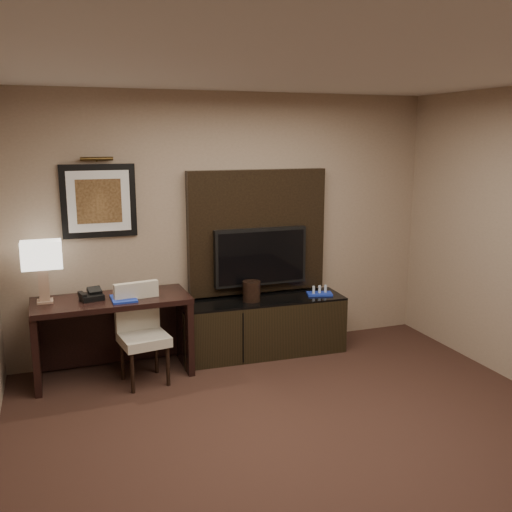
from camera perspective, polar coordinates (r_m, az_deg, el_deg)
name	(u,v)px	position (r m, az deg, el deg)	size (l,w,h in m)	color
floor	(336,470)	(4.24, 8.05, -20.47)	(4.50, 5.00, 0.01)	black
ceiling	(350,60)	(3.61, 9.35, 18.78)	(4.50, 5.00, 0.01)	silver
wall_back	(228,225)	(5.97, -2.78, 3.14)	(4.50, 0.01, 2.70)	gray
desk	(113,337)	(5.64, -14.06, -7.87)	(1.44, 0.62, 0.77)	black
credenza	(262,326)	(6.03, 0.62, -7.06)	(1.73, 0.48, 0.60)	black
tv_wall_panel	(257,232)	(6.02, 0.13, 2.46)	(1.50, 0.12, 1.30)	black
tv	(261,257)	(5.98, 0.45, -0.05)	(1.00, 0.08, 0.60)	black
artwork	(99,201)	(5.67, -15.45, 5.32)	(0.70, 0.04, 0.70)	black
picture_light	(97,159)	(5.61, -15.65, 9.34)	(0.04, 0.04, 0.30)	#3F2E14
desk_chair	(144,338)	(5.40, -11.15, -8.08)	(0.42, 0.48, 0.87)	beige
table_lamp	(43,271)	(5.49, -20.55, -1.37)	(0.37, 0.21, 0.60)	#A17D64
desk_phone	(92,295)	(5.51, -16.12, -3.73)	(0.20, 0.18, 0.10)	black
blue_folder	(124,299)	(5.45, -13.10, -4.17)	(0.22, 0.30, 0.02)	#1930A2
book	(120,287)	(5.49, -13.41, -3.03)	(0.15, 0.02, 0.21)	tan
ice_bucket	(251,291)	(5.86, -0.45, -3.53)	(0.19, 0.19, 0.21)	black
minibar_tray	(320,290)	(6.13, 6.37, -3.43)	(0.26, 0.16, 0.09)	#1B33B1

